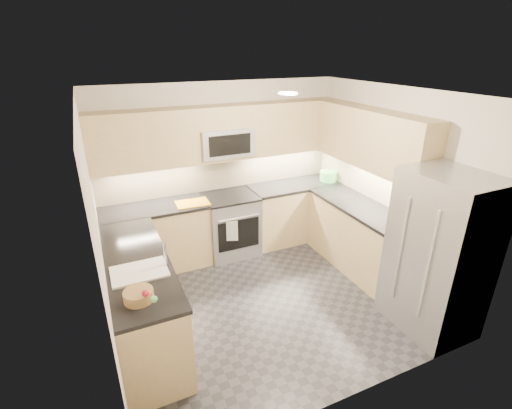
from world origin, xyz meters
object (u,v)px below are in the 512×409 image
utensil_bowl (328,176)px  fruit_basket (139,296)px  gas_range (231,225)px  refrigerator (439,254)px  microwave (225,142)px  cutting_board (193,203)px

utensil_bowl → fruit_basket: (-3.23, -1.89, -0.03)m
gas_range → refrigerator: refrigerator is taller
microwave → refrigerator: 3.04m
gas_range → fruit_basket: (-1.56, -1.95, 0.53)m
refrigerator → cutting_board: 3.10m
gas_range → microwave: (0.00, 0.12, 1.24)m
cutting_board → refrigerator: bearing=-49.1°
microwave → cutting_board: size_ratio=1.71×
fruit_basket → microwave: bearing=53.0°
gas_range → microwave: 1.25m
gas_range → fruit_basket: fruit_basket is taller
gas_range → cutting_board: cutting_board is taller
refrigerator → microwave: bearing=119.6°
gas_range → utensil_bowl: bearing=-2.2°
utensil_bowl → fruit_basket: size_ratio=1.08×
gas_range → utensil_bowl: (1.67, -0.06, 0.56)m
cutting_board → fruit_basket: size_ratio=1.76×
utensil_bowl → fruit_basket: 3.74m
refrigerator → cutting_board: (-2.03, 2.34, 0.05)m
cutting_board → fruit_basket: (-0.98, -1.87, 0.04)m
microwave → refrigerator: size_ratio=0.42×
utensil_bowl → cutting_board: utensil_bowl is taller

